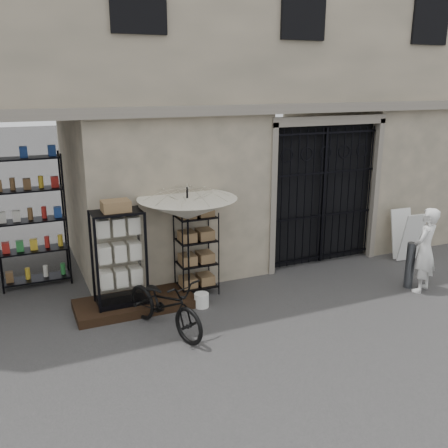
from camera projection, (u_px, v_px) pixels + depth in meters
name	position (u px, v px, depth m)	size (l,w,h in m)	color
ground	(304.00, 320.00, 8.11)	(80.00, 80.00, 0.00)	black
main_building	(209.00, 43.00, 10.38)	(14.00, 4.00, 9.00)	tan
iron_gate	(319.00, 193.00, 10.37)	(2.50, 0.21, 3.00)	black
step_platform	(135.00, 304.00, 8.52)	(2.00, 0.90, 0.15)	black
display_cabinet	(119.00, 263.00, 8.19)	(0.91, 0.72, 1.72)	black
wire_rack	(196.00, 254.00, 8.96)	(0.73, 0.56, 1.54)	black
market_umbrella	(187.00, 203.00, 8.46)	(1.93, 1.95, 2.43)	black
white_bucket	(202.00, 300.00, 8.56)	(0.25, 0.25, 0.24)	white
bicycle	(166.00, 330.00, 7.77)	(0.60, 0.91, 1.73)	black
steel_bollard	(410.00, 265.00, 9.28)	(0.16, 0.16, 0.88)	#464A4E
shopkeeper	(420.00, 290.00, 9.25)	(0.58, 1.58, 0.38)	silver
easel_sign	(407.00, 235.00, 10.70)	(0.54, 0.61, 1.06)	silver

